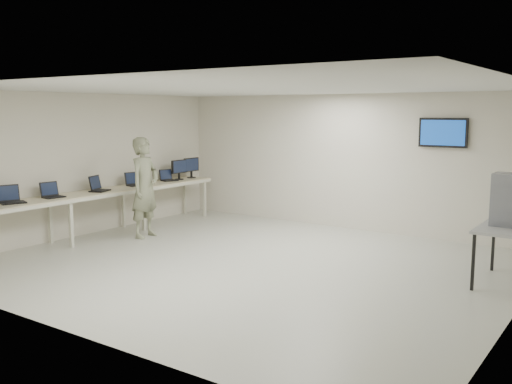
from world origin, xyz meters
The scene contains 12 objects.
room centered at (0.03, 0.06, 1.41)m, with size 8.01×7.01×2.81m.
workbench centered at (-3.59, 0.00, 0.83)m, with size 0.76×6.00×0.90m.
laptop_0 centered at (-3.67, -1.81, 0.98)m, with size 0.44×0.47×0.31m.
laptop_1 centered at (-3.65, -1.02, 0.97)m, with size 0.34×0.39×0.28m.
laptop_2 centered at (-3.62, 0.00, 0.98)m, with size 0.43×0.45×0.30m.
laptop_3 centered at (-3.65, 1.00, 0.97)m, with size 0.37×0.41×0.28m.
laptop_4 centered at (-3.65, 2.00, 0.97)m, with size 0.34×0.38×0.26m.
monitor_near centered at (-3.60, 2.32, 1.17)m, with size 0.20×0.45×0.45m.
monitor_far centered at (-3.60, 2.75, 1.18)m, with size 0.21×0.47×0.47m.
soldier centered at (-2.83, 0.49, 0.98)m, with size 0.71×0.47×1.95m, color #6A7659.
side_table centered at (3.60, 1.22, 0.77)m, with size 0.65×1.40×0.84m.
storage_bins centered at (3.58, 1.22, 1.21)m, with size 0.35×0.39×0.74m.
Camera 1 is at (5.18, -7.31, 2.44)m, focal length 40.00 mm.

